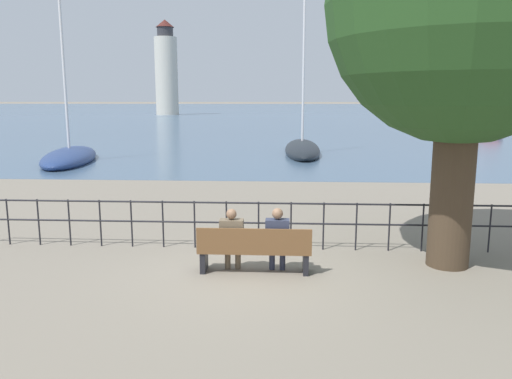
% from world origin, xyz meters
% --- Properties ---
extents(ground_plane, '(1000.00, 1000.00, 0.00)m').
position_xyz_m(ground_plane, '(0.00, 0.00, 0.00)').
color(ground_plane, gray).
extents(harbor_water, '(600.00, 300.00, 0.01)m').
position_xyz_m(harbor_water, '(0.00, 160.54, 0.00)').
color(harbor_water, '#47607A').
rests_on(harbor_water, ground_plane).
extents(shade_tree, '(5.07, 5.07, 7.46)m').
position_xyz_m(shade_tree, '(3.78, 0.61, 4.88)').
color(shade_tree, '#423323').
rests_on(shade_tree, ground_plane).
extents(park_bench, '(2.13, 0.45, 0.90)m').
position_xyz_m(park_bench, '(0.00, -0.07, 0.44)').
color(park_bench, brown).
rests_on(park_bench, ground_plane).
extents(seated_person_left, '(0.44, 0.35, 1.23)m').
position_xyz_m(seated_person_left, '(-0.43, 0.01, 0.67)').
color(seated_person_left, brown).
rests_on(seated_person_left, ground_plane).
extents(seated_person_right, '(0.45, 0.35, 1.25)m').
position_xyz_m(seated_person_right, '(0.43, 0.01, 0.69)').
color(seated_person_right, '#2D3347').
rests_on(seated_person_right, ground_plane).
extents(promenade_railing, '(12.71, 0.04, 1.05)m').
position_xyz_m(promenade_railing, '(0.00, 1.50, 0.69)').
color(promenade_railing, black).
rests_on(promenade_railing, ground_plane).
extents(sailboat_0, '(2.98, 8.73, 7.88)m').
position_xyz_m(sailboat_0, '(18.52, 37.01, 0.35)').
color(sailboat_0, maroon).
rests_on(sailboat_0, ground_plane).
extents(sailboat_1, '(2.07, 8.89, 9.72)m').
position_xyz_m(sailboat_1, '(1.62, 20.82, 0.26)').
color(sailboat_1, black).
rests_on(sailboat_1, ground_plane).
extents(sailboat_2, '(4.13, 8.35, 10.16)m').
position_xyz_m(sailboat_2, '(-10.65, 16.31, 0.25)').
color(sailboat_2, navy).
rests_on(sailboat_2, ground_plane).
extents(harbor_lighthouse, '(4.52, 4.52, 18.65)m').
position_xyz_m(harbor_lighthouse, '(-23.26, 92.55, 8.68)').
color(harbor_lighthouse, beige).
rests_on(harbor_lighthouse, ground_plane).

